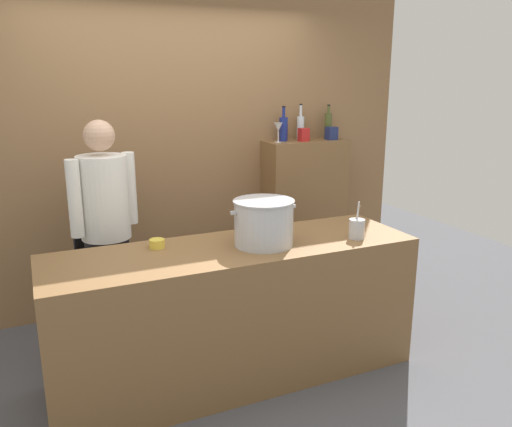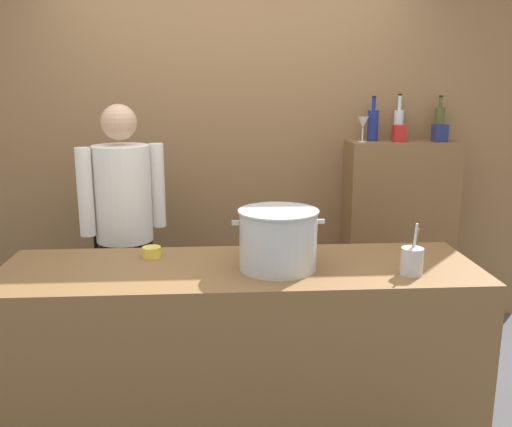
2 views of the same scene
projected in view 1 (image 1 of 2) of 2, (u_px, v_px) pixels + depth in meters
The scene contains 14 objects.
ground_plane at pixel (236, 373), 3.45m from camera, with size 8.00×8.00×0.00m, color #4C4C51.
brick_back_panel at pixel (171, 131), 4.30m from camera, with size 4.40×0.10×3.00m, color olive.
prep_counter at pixel (235, 312), 3.33m from camera, with size 2.35×0.70×0.90m, color brown.
bar_cabinet at pixel (304, 215), 4.79m from camera, with size 0.76×0.32×1.38m, color brown.
chef at pixel (105, 220), 3.58m from camera, with size 0.49×0.41×1.66m.
stockpot_large at pixel (264, 223), 3.22m from camera, with size 0.44×0.39×0.29m.
utensil_crock at pixel (357, 228), 3.37m from camera, with size 0.10×0.10×0.24m.
butter_jar at pixel (157, 244), 3.19m from camera, with size 0.10×0.10×0.06m, color yellow.
wine_bottle_olive at pixel (328, 125), 4.77m from camera, with size 0.07×0.07×0.31m.
wine_bottle_clear at pixel (300, 127), 4.66m from camera, with size 0.07×0.07×0.32m.
wine_bottle_cobalt at pixel (284, 128), 4.54m from camera, with size 0.08×0.08×0.31m.
wine_glass_tall at pixel (278, 128), 4.44m from camera, with size 0.08×0.08×0.17m.
spice_tin_red at pixel (304, 135), 4.56m from camera, with size 0.08×0.08×0.11m, color red.
spice_tin_navy at pixel (331, 133), 4.66m from camera, with size 0.09×0.09×0.12m, color navy.
Camera 1 is at (-1.14, -2.85, 1.92)m, focal length 35.95 mm.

